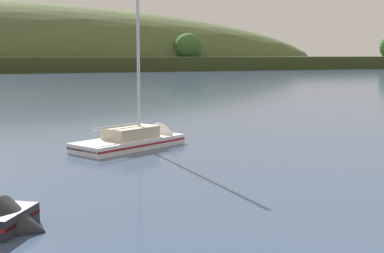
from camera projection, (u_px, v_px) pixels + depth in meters
name	position (u px, v px, depth m)	size (l,w,h in m)	color
sailboat_outer_reach	(141.00, 144.00, 35.31)	(8.78, 6.38, 12.96)	white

